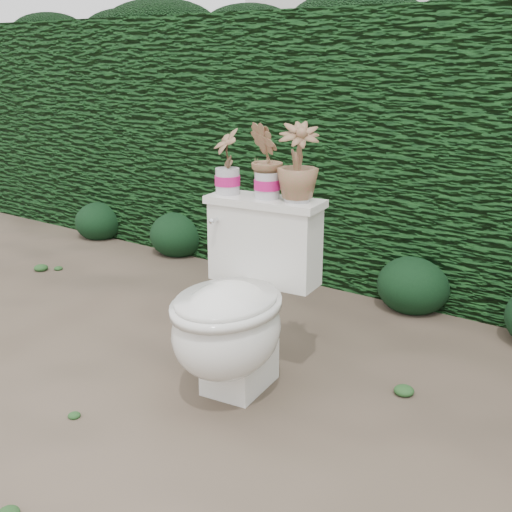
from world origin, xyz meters
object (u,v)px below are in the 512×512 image
Objects in this scene: toilet at (237,310)px; potted_plant_right at (298,164)px; potted_plant_center at (267,162)px; potted_plant_left at (227,163)px.

toilet is 2.55× the size of potted_plant_right.
toilet is at bearing -151.49° from potted_plant_right.
potted_plant_center is at bearing 87.51° from toilet.
potted_plant_center is (-0.02, 0.24, 0.57)m from toilet.
potted_plant_left is at bearing -121.42° from potted_plant_center.
potted_plant_right is at bearing 58.18° from toilet.
potted_plant_center is at bearing 150.33° from potted_plant_right.
toilet is 0.63m from potted_plant_left.
potted_plant_right is (0.12, 0.26, 0.57)m from toilet.
potted_plant_right is (0.33, 0.04, 0.02)m from potted_plant_left.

